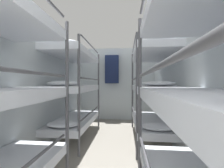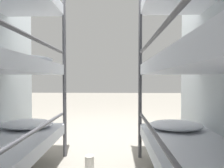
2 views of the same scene
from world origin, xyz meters
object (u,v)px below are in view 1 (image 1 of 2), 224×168
(bunk_stack_right_near, at_px, (216,100))
(bunk_stack_right_far, at_px, (152,88))
(bunk_stack_left_far, at_px, (74,88))
(hanging_coat, at_px, (112,69))

(bunk_stack_right_near, height_order, bunk_stack_right_far, same)
(bunk_stack_left_far, height_order, hanging_coat, hanging_coat)
(bunk_stack_left_far, relative_size, hanging_coat, 2.25)
(bunk_stack_left_far, height_order, bunk_stack_right_far, same)
(bunk_stack_left_far, xyz_separation_m, bunk_stack_right_far, (1.65, 0.00, 0.00))
(bunk_stack_right_near, relative_size, bunk_stack_left_far, 1.00)
(bunk_stack_left_far, distance_m, bunk_stack_right_far, 1.65)
(bunk_stack_right_far, height_order, hanging_coat, hanging_coat)
(bunk_stack_right_near, xyz_separation_m, bunk_stack_left_far, (-1.65, 2.23, 0.00))
(bunk_stack_right_far, xyz_separation_m, hanging_coat, (-0.98, 1.62, 0.54))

